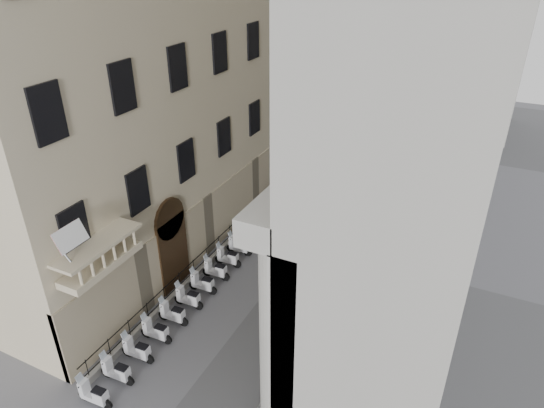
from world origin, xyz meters
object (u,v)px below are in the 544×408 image
at_px(pedestrian_a, 325,185).
at_px(pedestrian_b, 392,163).
at_px(info_kiosk, 259,221).
at_px(security_tent, 335,151).
at_px(scooter_0, 97,404).
at_px(street_lamp, 303,146).

distance_m(pedestrian_a, pedestrian_b, 7.40).
bearing_deg(pedestrian_a, pedestrian_b, -95.75).
xyz_separation_m(info_kiosk, pedestrian_a, (2.09, 7.05, 0.02)).
relative_size(security_tent, pedestrian_a, 1.81).
distance_m(scooter_0, info_kiosk, 15.34).
bearing_deg(security_tent, street_lamp, -97.50).
distance_m(street_lamp, pedestrian_b, 10.38).
bearing_deg(pedestrian_a, street_lamp, 83.55).
height_order(scooter_0, pedestrian_b, pedestrian_b).
distance_m(security_tent, pedestrian_a, 3.63).
relative_size(info_kiosk, pedestrian_b, 1.06).
bearing_deg(pedestrian_b, pedestrian_a, 79.60).
relative_size(pedestrian_a, pedestrian_b, 1.10).
height_order(scooter_0, pedestrian_a, pedestrian_a).
height_order(street_lamp, info_kiosk, street_lamp).
relative_size(scooter_0, pedestrian_b, 0.81).
bearing_deg(scooter_0, security_tent, -6.61).
height_order(street_lamp, pedestrian_a, street_lamp).
relative_size(scooter_0, security_tent, 0.41).
height_order(scooter_0, security_tent, security_tent).
xyz_separation_m(scooter_0, street_lamp, (0.96, 20.38, 4.67)).
bearing_deg(security_tent, pedestrian_a, -82.13).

